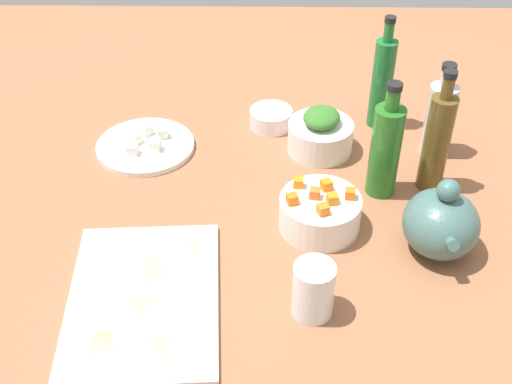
{
  "coord_description": "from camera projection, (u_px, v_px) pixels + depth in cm",
  "views": [
    {
      "loc": [
        94.56,
        1.37,
        83.71
      ],
      "look_at": [
        0.0,
        0.0,
        8.0
      ],
      "focal_mm": 46.63,
      "sensor_mm": 36.0,
      "label": 1
    }
  ],
  "objects": [
    {
      "name": "dumpling_1",
      "position": [
        114.0,
        266.0,
        1.11
      ],
      "size": [
        7.03,
        7.23,
        2.0
      ],
      "primitive_type": "pyramid",
      "rotation": [
        0.0,
        0.0,
        5.1
      ],
      "color": "beige",
      "rests_on": "cutting_board"
    },
    {
      "name": "bottle_0",
      "position": [
        437.0,
        141.0,
        1.24
      ],
      "size": [
        4.97,
        4.97,
        25.16
      ],
      "color": "brown",
      "rests_on": "tabletop"
    },
    {
      "name": "bowl_small_side",
      "position": [
        271.0,
        118.0,
        1.46
      ],
      "size": [
        9.36,
        9.36,
        3.98
      ],
      "primitive_type": "cylinder",
      "color": "white",
      "rests_on": "tabletop"
    },
    {
      "name": "carrot_cube_0",
      "position": [
        326.0,
        185.0,
        1.19
      ],
      "size": [
        2.38,
        2.38,
        1.8
      ],
      "primitive_type": "cube",
      "rotation": [
        0.0,
        0.0,
        0.42
      ],
      "color": "orange",
      "rests_on": "bowl_carrots"
    },
    {
      "name": "dumpling_4",
      "position": [
        133.0,
        300.0,
        1.04
      ],
      "size": [
        5.9,
        6.1,
        2.47
      ],
      "primitive_type": "pyramid",
      "rotation": [
        0.0,
        0.0,
        1.84
      ],
      "color": "beige",
      "rests_on": "cutting_board"
    },
    {
      "name": "cutting_board",
      "position": [
        144.0,
        298.0,
        1.07
      ],
      "size": [
        35.0,
        26.09,
        1.0
      ],
      "primitive_type": "cube",
      "rotation": [
        0.0,
        0.0,
        0.06
      ],
      "color": "silver",
      "rests_on": "tabletop"
    },
    {
      "name": "carrot_cube_2",
      "position": [
        350.0,
        194.0,
        1.17
      ],
      "size": [
        2.02,
        2.02,
        1.8
      ],
      "primitive_type": "cube",
      "rotation": [
        0.0,
        0.0,
        1.44
      ],
      "color": "orange",
      "rests_on": "bowl_carrots"
    },
    {
      "name": "tofu_cube_0",
      "position": [
        162.0,
        133.0,
        1.41
      ],
      "size": [
        2.8,
        2.8,
        2.2
      ],
      "primitive_type": "cube",
      "rotation": [
        0.0,
        0.0,
        0.34
      ],
      "color": "silver",
      "rests_on": "plate_tofu"
    },
    {
      "name": "tofu_cube_3",
      "position": [
        132.0,
        149.0,
        1.36
      ],
      "size": [
        2.31,
        2.31,
        2.2
      ],
      "primitive_type": "cube",
      "rotation": [
        0.0,
        0.0,
        3.09
      ],
      "color": "white",
      "rests_on": "plate_tofu"
    },
    {
      "name": "dumpling_3",
      "position": [
        149.0,
        345.0,
        0.98
      ],
      "size": [
        8.04,
        8.02,
        2.34
      ],
      "primitive_type": "pyramid",
      "rotation": [
        0.0,
        0.0,
        5.54
      ],
      "color": "beige",
      "rests_on": "cutting_board"
    },
    {
      "name": "tofu_cube_4",
      "position": [
        146.0,
        130.0,
        1.42
      ],
      "size": [
        3.11,
        3.11,
        2.2
      ],
      "primitive_type": "cube",
      "rotation": [
        0.0,
        0.0,
        2.41
      ],
      "color": "silver",
      "rests_on": "plate_tofu"
    },
    {
      "name": "plate_tofu",
      "position": [
        145.0,
        146.0,
        1.4
      ],
      "size": [
        20.62,
        20.62,
        1.2
      ],
      "primitive_type": "cylinder",
      "color": "white",
      "rests_on": "tabletop"
    },
    {
      "name": "teapot",
      "position": [
        441.0,
        223.0,
        1.13
      ],
      "size": [
        15.49,
        13.03,
        14.96
      ],
      "color": "#446963",
      "rests_on": "tabletop"
    },
    {
      "name": "carrot_cube_5",
      "position": [
        299.0,
        184.0,
        1.19
      ],
      "size": [
        1.94,
        1.94,
        1.8
      ],
      "primitive_type": "cube",
      "rotation": [
        0.0,
        0.0,
        3.06
      ],
      "color": "orange",
      "rests_on": "bowl_carrots"
    },
    {
      "name": "dumpling_5",
      "position": [
        149.0,
        265.0,
        1.1
      ],
      "size": [
        6.07,
        6.33,
        2.84
      ],
      "primitive_type": "pyramid",
      "rotation": [
        0.0,
        0.0,
        4.53
      ],
      "color": "beige",
      "rests_on": "cutting_board"
    },
    {
      "name": "dumpling_0",
      "position": [
        97.0,
        337.0,
        0.98
      ],
      "size": [
        5.81,
        5.8,
        2.77
      ],
      "primitive_type": "pyramid",
      "rotation": [
        0.0,
        0.0,
        2.62
      ],
      "color": "beige",
      "rests_on": "cutting_board"
    },
    {
      "name": "carrot_cube_6",
      "position": [
        332.0,
        199.0,
        1.16
      ],
      "size": [
        2.09,
        2.09,
        1.8
      ],
      "primitive_type": "cube",
      "rotation": [
        0.0,
        0.0,
        1.75
      ],
      "color": "orange",
      "rests_on": "bowl_carrots"
    },
    {
      "name": "tofu_cube_2",
      "position": [
        155.0,
        145.0,
        1.38
      ],
      "size": [
        2.4,
        2.4,
        2.2
      ],
      "primitive_type": "cube",
      "rotation": [
        0.0,
        0.0,
        1.47
      ],
      "color": "white",
      "rests_on": "plate_tofu"
    },
    {
      "name": "carrot_cube_3",
      "position": [
        292.0,
        199.0,
        1.16
      ],
      "size": [
        2.27,
        2.27,
        1.8
      ],
      "primitive_type": "cube",
      "rotation": [
        0.0,
        0.0,
        0.31
      ],
      "color": "orange",
      "rests_on": "bowl_carrots"
    },
    {
      "name": "tabletop",
      "position": [
        256.0,
        219.0,
        1.25
      ],
      "size": [
        190.0,
        190.0,
        3.0
      ],
      "primitive_type": "cube",
      "color": "#985F3F",
      "rests_on": "ground"
    },
    {
      "name": "drinking_glass_0",
      "position": [
        313.0,
        290.0,
        1.03
      ],
      "size": [
        6.62,
        6.62,
        9.6
      ],
      "primitive_type": "cylinder",
      "color": "white",
      "rests_on": "tabletop"
    },
    {
      "name": "bottle_3",
      "position": [
        385.0,
        149.0,
        1.23
      ],
      "size": [
        5.71,
        5.71,
        23.66
      ],
      "color": "#266E23",
      "rests_on": "tabletop"
    },
    {
      "name": "bowl_carrots",
      "position": [
        320.0,
        213.0,
        1.19
      ],
      "size": [
        14.67,
        14.67,
        6.39
      ],
      "primitive_type": "cylinder",
      "color": "white",
      "rests_on": "tabletop"
    },
    {
      "name": "tofu_cube_1",
      "position": [
        136.0,
        138.0,
        1.4
      ],
      "size": [
        3.1,
        3.1,
        2.2
      ],
      "primitive_type": "cube",
      "rotation": [
        0.0,
        0.0,
        2.45
      ],
      "color": "white",
      "rests_on": "plate_tofu"
    },
    {
      "name": "chopped_greens_mound",
      "position": [
        322.0,
        117.0,
        1.35
      ],
      "size": [
        10.55,
        9.98,
        3.28
      ],
      "primitive_type": "ellipsoid",
      "rotation": [
        0.0,
        0.0,
        2.77
      ],
      "color": "#367229",
      "rests_on": "bowl_greens"
    },
    {
      "name": "carrot_cube_1",
      "position": [
        323.0,
        209.0,
        1.14
      ],
      "size": [
        2.37,
        2.37,
        1.8
      ],
      "primitive_type": "cube",
      "rotation": [
        0.0,
        0.0,
        0.41
      ],
      "color": "orange",
      "rests_on": "bowl_carrots"
    },
    {
      "name": "bottle_1",
      "position": [
        382.0,
        81.0,
        1.42
      ],
      "size": [
        4.61,
        4.61,
        25.25
      ],
      "color": "#1D6F32",
      "rests_on": "tabletop"
    },
    {
      "name": "bottle_2",
      "position": [
        439.0,
        117.0,
        1.35
      ],
      "size": [
        5.78,
        5.78,
        20.31
      ],
      "color": "silver",
      "rests_on": "tabletop"
    },
    {
      "name": "carrot_cube_4",
      "position": [
        315.0,
        193.0,
        1.17
      ],
      "size": [
        2.11,
        2.11,
        1.8
      ],
      "primitive_type": "cube",
      "rotation": [
        0.0,
        0.0,
        2.95
      ],
      "color": "orange",
      "rests_on": "bowl_carrots"
    },
    {
      "name": "dumpling_2",
      "position": [
        183.0,
        248.0,
        1.14
      ],
      "size": [
        7.35,
        7.44,
        2.2
      ],
      "primitive_type": "pyramid",
      "rotation": [
        0.0,
        0.0,
        1.03
      ],
      "color": "beige",
      "rests_on": "cutting_board"
    },
    {
      "name": "bowl_greens",
      "position": [
        320.0,
        137.0,
        1.38
      ],
      "size": [
        13.53,
        13.53,
        6.43
      ],
      "primitive_type": "cylinder",
      "color": "white",
      "rests_on": "tabletop"
    }
  ]
}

